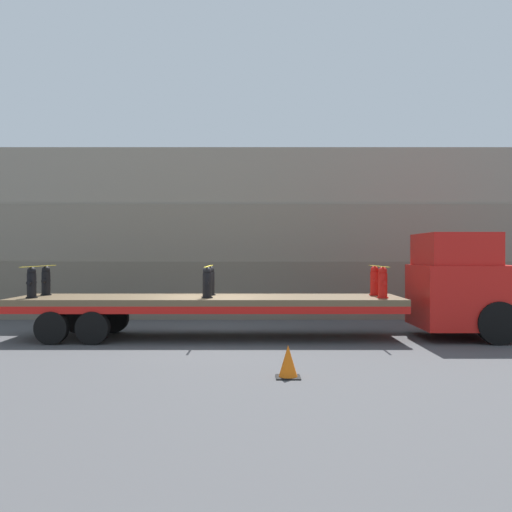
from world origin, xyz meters
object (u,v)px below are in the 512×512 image
at_px(fire_hydrant_black_near_1, 206,283).
at_px(fire_hydrant_red_far_2, 374,281).
at_px(truck_cab, 465,286).
at_px(traffic_cone, 287,362).
at_px(fire_hydrant_black_far_0, 45,281).
at_px(fire_hydrant_red_near_2, 382,283).
at_px(fire_hydrant_black_near_0, 31,283).
at_px(fire_hydrant_black_far_1, 210,281).
at_px(flatbed_trailer, 188,304).

relative_size(fire_hydrant_black_near_1, fire_hydrant_red_far_2, 1.00).
height_order(truck_cab, traffic_cone, truck_cab).
xyz_separation_m(truck_cab, fire_hydrant_black_far_0, (-12.28, 0.54, 0.11)).
xyz_separation_m(fire_hydrant_black_far_0, fire_hydrant_red_near_2, (9.77, -1.08, 0.00)).
distance_m(fire_hydrant_black_near_0, fire_hydrant_black_near_1, 4.89).
xyz_separation_m(fire_hydrant_black_near_0, fire_hydrant_black_far_1, (4.89, 1.08, 0.00)).
bearing_deg(fire_hydrant_red_far_2, truck_cab, -12.17).
relative_size(fire_hydrant_black_far_1, fire_hydrant_red_far_2, 1.00).
xyz_separation_m(fire_hydrant_black_near_1, fire_hydrant_black_far_1, (0.00, 1.08, 0.00)).
bearing_deg(fire_hydrant_red_far_2, fire_hydrant_red_near_2, -90.00).
xyz_separation_m(flatbed_trailer, fire_hydrant_red_near_2, (5.45, -0.54, 0.63)).
distance_m(fire_hydrant_black_near_1, fire_hydrant_black_far_1, 1.08).
height_order(fire_hydrant_black_near_0, fire_hydrant_black_near_1, same).
bearing_deg(traffic_cone, fire_hydrant_red_far_2, 63.39).
distance_m(flatbed_trailer, fire_hydrant_red_far_2, 5.51).
bearing_deg(truck_cab, traffic_cone, -135.89).
relative_size(fire_hydrant_black_near_0, fire_hydrant_red_near_2, 1.00).
distance_m(fire_hydrant_black_near_1, traffic_cone, 5.27).
height_order(truck_cab, fire_hydrant_black_near_1, truck_cab).
distance_m(fire_hydrant_black_far_0, fire_hydrant_black_far_1, 4.89).
height_order(fire_hydrant_black_far_0, fire_hydrant_red_far_2, same).
relative_size(truck_cab, fire_hydrant_red_near_2, 3.46).
height_order(fire_hydrant_black_near_0, traffic_cone, fire_hydrant_black_near_0).
distance_m(flatbed_trailer, fire_hydrant_black_near_0, 4.40).
relative_size(flatbed_trailer, fire_hydrant_red_far_2, 12.61).
relative_size(flatbed_trailer, traffic_cone, 17.12).
relative_size(flatbed_trailer, fire_hydrant_black_far_0, 12.61).
bearing_deg(fire_hydrant_black_far_0, fire_hydrant_red_far_2, 0.00).
xyz_separation_m(fire_hydrant_black_far_1, fire_hydrant_red_far_2, (4.89, 0.00, 0.00)).
distance_m(flatbed_trailer, fire_hydrant_black_far_1, 1.00).
height_order(fire_hydrant_red_far_2, traffic_cone, fire_hydrant_red_far_2).
distance_m(flatbed_trailer, fire_hydrant_black_near_1, 1.00).
height_order(truck_cab, fire_hydrant_black_far_0, truck_cab).
height_order(flatbed_trailer, fire_hydrant_red_far_2, fire_hydrant_red_far_2).
distance_m(fire_hydrant_black_near_0, fire_hydrant_black_far_1, 5.00).
relative_size(fire_hydrant_red_near_2, traffic_cone, 1.36).
relative_size(fire_hydrant_black_far_0, fire_hydrant_black_near_1, 1.00).
bearing_deg(fire_hydrant_black_far_0, traffic_cone, -40.08).
bearing_deg(truck_cab, fire_hydrant_red_near_2, -167.83).
bearing_deg(truck_cab, fire_hydrant_red_far_2, 167.83).
height_order(fire_hydrant_black_far_1, fire_hydrant_red_far_2, same).
distance_m(fire_hydrant_red_near_2, fire_hydrant_red_far_2, 1.08).
bearing_deg(fire_hydrant_black_near_1, fire_hydrant_red_far_2, 12.50).
height_order(truck_cab, fire_hydrant_black_far_1, truck_cab).
distance_m(truck_cab, fire_hydrant_black_near_1, 7.42).
bearing_deg(fire_hydrant_black_far_0, fire_hydrant_black_far_1, 0.00).
height_order(flatbed_trailer, traffic_cone, flatbed_trailer).
bearing_deg(fire_hydrant_red_near_2, fire_hydrant_black_near_0, 180.00).
relative_size(fire_hydrant_black_near_1, fire_hydrant_red_near_2, 1.00).
bearing_deg(fire_hydrant_red_near_2, truck_cab, 12.17).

